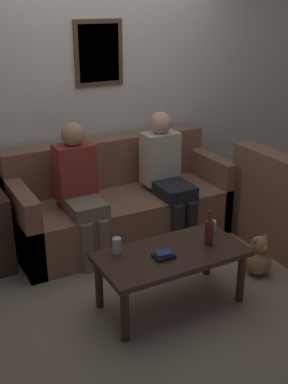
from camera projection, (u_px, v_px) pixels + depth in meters
The scene contains 11 objects.
ground_plane at pixel (146, 257), 4.35m from camera, with size 16.00×16.00×0.00m, color gray.
wall_back at pixel (98, 95), 4.64m from camera, with size 9.00×0.08×2.60m.
couch_main at pixel (121, 205), 4.64m from camera, with size 2.08×0.85×0.91m.
coffee_table at pixel (171, 260), 3.55m from camera, with size 1.10×0.56×0.45m.
wine_bottle at pixel (209, 232), 3.60m from camera, with size 0.07×0.07×0.28m.
drinking_glass at pixel (212, 227), 3.81m from camera, with size 0.07×0.07×0.10m.
book_stack at pixel (164, 255), 3.45m from camera, with size 0.15×0.11×0.05m.
soda_can at pixel (117, 246), 3.49m from camera, with size 0.07×0.07×0.12m.
person_left at pixel (80, 187), 4.17m from camera, with size 0.34×0.57×1.20m.
person_right at pixel (166, 171), 4.56m from camera, with size 0.34×0.62×1.20m.
teddy_bear at pixel (258, 258), 4.04m from camera, with size 0.22×0.22×0.35m.
Camera 1 is at (-1.82, -3.34, 2.19)m, focal length 45.00 mm.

